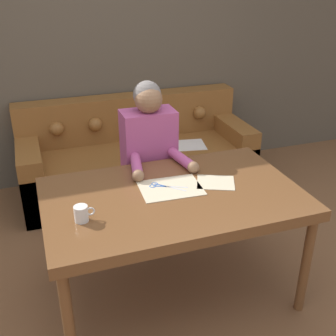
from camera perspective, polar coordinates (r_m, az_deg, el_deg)
name	(u,v)px	position (r m, az deg, el deg)	size (l,w,h in m)	color
ground_plane	(164,302)	(2.90, -0.57, -17.74)	(16.00, 16.00, 0.00)	brown
wall_back	(94,48)	(4.14, -9.99, 15.75)	(8.00, 0.06, 2.60)	brown
dining_table	(173,203)	(2.57, 0.67, -4.75)	(1.55, 0.96, 0.76)	brown
couch	(136,158)	(4.09, -4.30, 1.38)	(2.16, 0.83, 0.86)	brown
person	(150,167)	(3.12, -2.51, 0.10)	(0.46, 0.58, 1.29)	#33281E
pattern_paper_main	(171,188)	(2.59, 0.36, -2.71)	(0.39, 0.30, 0.00)	beige
pattern_paper_offcut	(216,182)	(2.67, 6.48, -1.96)	(0.29, 0.27, 0.00)	beige
scissors	(162,186)	(2.61, -0.79, -2.48)	(0.22, 0.18, 0.01)	silver
mug	(82,214)	(2.30, -11.63, -6.07)	(0.11, 0.08, 0.09)	silver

